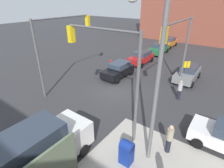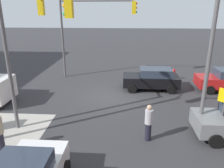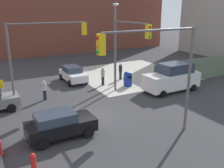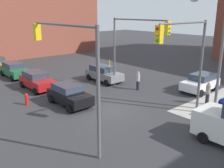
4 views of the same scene
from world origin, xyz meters
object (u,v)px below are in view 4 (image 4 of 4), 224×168
(coupe_white, at_px, (201,82))
(hatchback_green, at_px, (14,70))
(street_lamp_corner, at_px, (217,47))
(pedestrian_walking_north, at_px, (138,80))
(traffic_signal_se_corner, at_px, (69,59))
(hatchback_black, at_px, (69,94))
(traffic_signal_ne_corner, at_px, (187,52))
(mailbox_blue, at_px, (224,107))
(fire_hydrant, at_px, (27,99))
(pedestrian_waiting, at_px, (208,93))
(traffic_signal_nw_corner, at_px, (133,40))
(sedan_red, at_px, (37,80))
(sedan_gray, at_px, (104,73))

(coupe_white, distance_m, hatchback_green, 19.57)
(street_lamp_corner, distance_m, pedestrian_walking_north, 7.98)
(traffic_signal_se_corner, height_order, hatchback_black, traffic_signal_se_corner)
(traffic_signal_ne_corner, bearing_deg, mailbox_blue, 55.11)
(hatchback_black, bearing_deg, fire_hydrant, -130.02)
(pedestrian_waiting, bearing_deg, coupe_white, 168.75)
(traffic_signal_nw_corner, relative_size, street_lamp_corner, 0.81)
(sedan_red, xyz_separation_m, pedestrian_walking_north, (6.45, 6.94, 0.07))
(traffic_signal_nw_corner, bearing_deg, street_lamp_corner, 7.88)
(mailbox_blue, bearing_deg, sedan_red, -155.30)
(traffic_signal_se_corner, bearing_deg, pedestrian_walking_north, 112.67)
(traffic_signal_nw_corner, height_order, hatchback_black, traffic_signal_nw_corner)
(hatchback_black, height_order, hatchback_green, same)
(coupe_white, bearing_deg, pedestrian_walking_north, -135.24)
(coupe_white, relative_size, hatchback_green, 0.90)
(sedan_red, relative_size, pedestrian_walking_north, 2.47)
(hatchback_green, relative_size, pedestrian_walking_north, 2.54)
(pedestrian_waiting, bearing_deg, sedan_gray, -130.29)
(traffic_signal_ne_corner, relative_size, fire_hydrant, 6.91)
(sedan_red, bearing_deg, pedestrian_waiting, 33.08)
(fire_hydrant, bearing_deg, traffic_signal_se_corner, -2.44)
(pedestrian_walking_north, bearing_deg, coupe_white, -152.23)
(sedan_gray, height_order, pedestrian_waiting, pedestrian_waiting)
(street_lamp_corner, xyz_separation_m, hatchback_black, (-7.89, -7.14, -3.86))
(hatchback_green, height_order, pedestrian_waiting, pedestrian_waiting)
(hatchback_black, distance_m, pedestrian_walking_north, 6.92)
(traffic_signal_se_corner, xyz_separation_m, mailbox_blue, (4.15, 9.50, -3.92))
(mailbox_blue, height_order, sedan_gray, sedan_gray)
(traffic_signal_ne_corner, distance_m, hatchback_green, 19.57)
(traffic_signal_se_corner, relative_size, hatchback_green, 1.46)
(mailbox_blue, xyz_separation_m, hatchback_black, (-9.07, -6.66, 0.08))
(fire_hydrant, bearing_deg, hatchback_green, 164.78)
(street_lamp_corner, relative_size, hatchback_green, 1.80)
(street_lamp_corner, distance_m, pedestrian_waiting, 3.97)
(street_lamp_corner, height_order, sedan_gray, street_lamp_corner)
(traffic_signal_se_corner, relative_size, pedestrian_walking_north, 3.71)
(street_lamp_corner, relative_size, coupe_white, 2.00)
(sedan_gray, bearing_deg, fire_hydrant, -80.94)
(traffic_signal_nw_corner, height_order, coupe_white, traffic_signal_nw_corner)
(traffic_signal_se_corner, xyz_separation_m, sedan_gray, (-8.47, 9.20, -3.84))
(hatchback_black, height_order, sedan_gray, same)
(sedan_red, bearing_deg, traffic_signal_ne_corner, 18.37)
(traffic_signal_ne_corner, xyz_separation_m, mailbox_blue, (1.70, 2.44, -3.85))
(sedan_red, relative_size, sedan_gray, 1.01)
(traffic_signal_nw_corner, distance_m, street_lamp_corner, 7.13)
(coupe_white, xyz_separation_m, pedestrian_waiting, (2.16, -2.70, 0.12))
(traffic_signal_nw_corner, bearing_deg, hatchback_green, -153.08)
(pedestrian_waiting, height_order, pedestrian_walking_north, pedestrian_waiting)
(fire_hydrant, distance_m, sedan_gray, 9.02)
(mailbox_blue, relative_size, coupe_white, 0.36)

